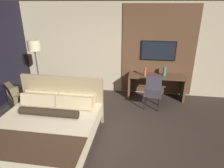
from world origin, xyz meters
name	(u,v)px	position (x,y,z in m)	size (l,w,h in m)	color
ground_plane	(99,138)	(0.00, 0.00, 0.00)	(16.00, 16.00, 0.00)	#332823
wall_back_tv_panel	(121,50)	(0.17, 2.59, 1.40)	(7.20, 0.09, 2.80)	#BCAD8E
bed	(47,129)	(-1.03, -0.31, 0.34)	(2.01, 2.13, 1.16)	#33281E
desk	(156,82)	(1.30, 2.29, 0.49)	(1.68, 0.55, 0.72)	brown
tv	(158,51)	(1.30, 2.52, 1.42)	(1.04, 0.04, 0.58)	black
desk_chair	(153,90)	(1.19, 1.66, 0.52)	(0.51, 0.51, 0.88)	#38333D
armchair_by_window	(23,99)	(-2.36, 1.01, 0.27)	(1.02, 1.01, 0.78)	brown
floor_lamp	(35,51)	(-2.10, 1.52, 1.53)	(0.34, 0.34, 1.82)	#282623
vase_tall	(164,71)	(1.52, 2.31, 0.86)	(0.10, 0.10, 0.27)	#4C706B
vase_short	(145,72)	(0.95, 2.19, 0.86)	(0.08, 0.08, 0.27)	#B2563D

